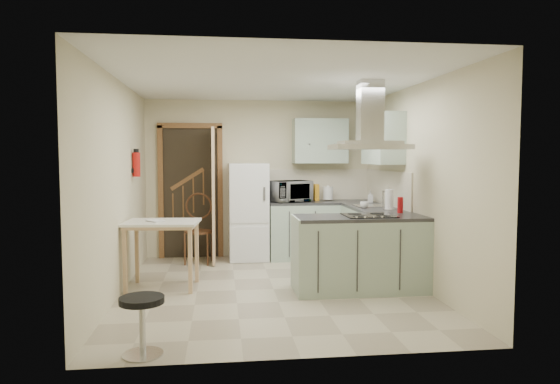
{
  "coord_description": "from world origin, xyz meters",
  "views": [
    {
      "loc": [
        -0.63,
        -5.92,
        1.61
      ],
      "look_at": [
        0.13,
        0.45,
        1.15
      ],
      "focal_mm": 32.0,
      "sensor_mm": 36.0,
      "label": 1
    }
  ],
  "objects": [
    {
      "name": "stool",
      "position": [
        -1.27,
        -1.87,
        0.24
      ],
      "size": [
        0.45,
        0.45,
        0.49
      ],
      "primitive_type": "cylinder",
      "rotation": [
        0.0,
        0.0,
        -0.3
      ],
      "color": "black",
      "rests_on": "floor"
    },
    {
      "name": "sink",
      "position": [
        1.5,
        0.95,
        0.91
      ],
      "size": [
        0.45,
        0.4,
        0.01
      ],
      "primitive_type": "cube",
      "color": "silver",
      "rests_on": "counter_right"
    },
    {
      "name": "floor",
      "position": [
        0.0,
        0.0,
        0.0
      ],
      "size": [
        4.2,
        4.2,
        0.0
      ],
      "primitive_type": "plane",
      "color": "#B4A88C",
      "rests_on": "ground"
    },
    {
      "name": "red_bottle",
      "position": [
        1.61,
        0.08,
        1.0
      ],
      "size": [
        0.08,
        0.08,
        0.2
      ],
      "primitive_type": "cylinder",
      "rotation": [
        0.0,
        0.0,
        0.17
      ],
      "color": "red",
      "rests_on": "peninsula"
    },
    {
      "name": "cup",
      "position": [
        1.32,
        0.69,
        0.95
      ],
      "size": [
        0.12,
        0.12,
        0.09
      ],
      "primitive_type": "imported",
      "rotation": [
        0.0,
        0.0,
        0.09
      ],
      "color": "silver",
      "rests_on": "counter_right"
    },
    {
      "name": "paper_towel",
      "position": [
        1.6,
        0.47,
        1.04
      ],
      "size": [
        0.14,
        0.14,
        0.28
      ],
      "primitive_type": "cylinder",
      "rotation": [
        0.0,
        0.0,
        0.35
      ],
      "color": "white",
      "rests_on": "counter_right"
    },
    {
      "name": "counter_right",
      "position": [
        1.5,
        1.12,
        0.45
      ],
      "size": [
        0.6,
        1.95,
        0.9
      ],
      "primitive_type": "cube",
      "color": "#9EB2A0",
      "rests_on": "floor"
    },
    {
      "name": "left_wall",
      "position": [
        -1.8,
        0.0,
        1.25
      ],
      "size": [
        0.0,
        4.2,
        4.2
      ],
      "primitive_type": "plane",
      "rotation": [
        1.57,
        0.0,
        1.57
      ],
      "color": "beige",
      "rests_on": "floor"
    },
    {
      "name": "right_wall",
      "position": [
        1.8,
        0.0,
        1.25
      ],
      "size": [
        0.0,
        4.2,
        4.2
      ],
      "primitive_type": "plane",
      "rotation": [
        1.57,
        0.0,
        -1.57
      ],
      "color": "beige",
      "rests_on": "floor"
    },
    {
      "name": "back_wall",
      "position": [
        0.0,
        2.1,
        1.25
      ],
      "size": [
        3.6,
        0.0,
        3.6
      ],
      "primitive_type": "plane",
      "rotation": [
        1.57,
        0.0,
        0.0
      ],
      "color": "beige",
      "rests_on": "floor"
    },
    {
      "name": "wall_cabinet_back",
      "position": [
        0.95,
        1.93,
        1.85
      ],
      "size": [
        0.85,
        0.35,
        0.7
      ],
      "primitive_type": "cube",
      "color": "#9EB2A0",
      "rests_on": "back_wall"
    },
    {
      "name": "wall_cabinet_right",
      "position": [
        1.62,
        0.85,
        1.85
      ],
      "size": [
        0.35,
        0.9,
        0.7
      ],
      "primitive_type": "cube",
      "color": "#9EB2A0",
      "rests_on": "right_wall"
    },
    {
      "name": "counter_back",
      "position": [
        0.66,
        1.8,
        0.45
      ],
      "size": [
        1.08,
        0.6,
        0.9
      ],
      "primitive_type": "cube",
      "color": "#9EB2A0",
      "rests_on": "floor"
    },
    {
      "name": "extractor_hood",
      "position": [
        1.12,
        -0.18,
        1.72
      ],
      "size": [
        0.9,
        0.55,
        0.1
      ],
      "primitive_type": "cube",
      "color": "silver",
      "rests_on": "ceiling"
    },
    {
      "name": "cereal_box",
      "position": [
        0.9,
        1.96,
        1.03
      ],
      "size": [
        0.07,
        0.18,
        0.26
      ],
      "primitive_type": "cube",
      "rotation": [
        0.0,
        0.0,
        0.02
      ],
      "color": "orange",
      "rests_on": "counter_back"
    },
    {
      "name": "peninsula",
      "position": [
        1.02,
        -0.18,
        0.45
      ],
      "size": [
        1.55,
        0.65,
        0.9
      ],
      "primitive_type": "cube",
      "color": "#9EB2A0",
      "rests_on": "floor"
    },
    {
      "name": "splashback",
      "position": [
        0.96,
        2.09,
        1.15
      ],
      "size": [
        1.68,
        0.02,
        0.5
      ],
      "primitive_type": "cube",
      "color": "beige",
      "rests_on": "counter_back"
    },
    {
      "name": "kettle",
      "position": [
        1.08,
        1.9,
        1.02
      ],
      "size": [
        0.21,
        0.21,
        0.24
      ],
      "primitive_type": "cylinder",
      "rotation": [
        0.0,
        0.0,
        0.34
      ],
      "color": "white",
      "rests_on": "counter_back"
    },
    {
      "name": "fridge",
      "position": [
        -0.2,
        1.8,
        0.75
      ],
      "size": [
        0.6,
        0.6,
        1.5
      ],
      "primitive_type": "cube",
      "color": "white",
      "rests_on": "floor"
    },
    {
      "name": "hob",
      "position": [
        1.12,
        -0.18,
        0.91
      ],
      "size": [
        0.58,
        0.5,
        0.01
      ],
      "primitive_type": "cube",
      "color": "black",
      "rests_on": "peninsula"
    },
    {
      "name": "soap_bottle",
      "position": [
        1.66,
        1.51,
        0.99
      ],
      "size": [
        0.1,
        0.1,
        0.18
      ],
      "primitive_type": "imported",
      "rotation": [
        0.0,
        0.0,
        -0.29
      ],
      "color": "#AFB0BC",
      "rests_on": "counter_right"
    },
    {
      "name": "drop_leaf_table",
      "position": [
        -1.34,
        0.22,
        0.41
      ],
      "size": [
        0.94,
        0.74,
        0.82
      ],
      "primitive_type": "cube",
      "rotation": [
        0.0,
        0.0,
        -0.09
      ],
      "color": "tan",
      "rests_on": "floor"
    },
    {
      "name": "book",
      "position": [
        -1.47,
        0.15,
        0.87
      ],
      "size": [
        0.25,
        0.26,
        0.09
      ],
      "primitive_type": "imported",
      "rotation": [
        0.0,
        0.0,
        0.68
      ],
      "color": "brown",
      "rests_on": "drop_leaf_table"
    },
    {
      "name": "doorway",
      "position": [
        -1.1,
        2.07,
        1.05
      ],
      "size": [
        1.1,
        0.12,
        2.1
      ],
      "primitive_type": "cube",
      "color": "brown",
      "rests_on": "floor"
    },
    {
      "name": "bentwood_chair",
      "position": [
        -0.96,
        1.61,
        0.48
      ],
      "size": [
        0.49,
        0.49,
        0.95
      ],
      "primitive_type": "cube",
      "rotation": [
        0.0,
        0.0,
        -0.18
      ],
      "color": "#432516",
      "rests_on": "floor"
    },
    {
      "name": "microwave",
      "position": [
        0.45,
        1.76,
        1.06
      ],
      "size": [
        0.7,
        0.59,
        0.33
      ],
      "primitive_type": "imported",
      "rotation": [
        0.0,
        0.0,
        0.37
      ],
      "color": "black",
      "rests_on": "counter_back"
    },
    {
      "name": "fire_extinguisher",
      "position": [
        -1.74,
        0.9,
        1.5
      ],
      "size": [
        0.1,
        0.1,
        0.32
      ],
      "primitive_type": "cylinder",
      "color": "#B2140F",
      "rests_on": "left_wall"
    },
    {
      "name": "ceiling",
      "position": [
        0.0,
        0.0,
        2.5
      ],
      "size": [
        4.2,
        4.2,
        0.0
      ],
      "primitive_type": "plane",
      "rotation": [
        3.14,
        0.0,
        0.0
      ],
      "color": "silver",
      "rests_on": "back_wall"
    }
  ]
}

